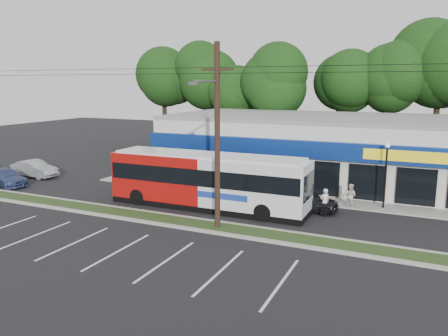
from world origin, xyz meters
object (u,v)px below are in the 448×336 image
pedestrian_a (325,202)px  car_dark (306,200)px  utility_pole (214,131)px  car_silver (35,169)px  pedestrian_b (350,196)px  metrobus (208,179)px  car_blue (5,177)px  lamp_post (386,168)px

pedestrian_a → car_dark: bearing=-61.3°
utility_pole → car_silver: bearing=163.7°
pedestrian_b → metrobus: bearing=40.5°
utility_pole → pedestrian_b: utility_pole is taller
car_blue → pedestrian_a: 24.57m
lamp_post → car_dark: 5.38m
metrobus → car_dark: metrobus is taller
utility_pole → pedestrian_a: (5.00, 5.07, -4.58)m
car_dark → lamp_post: bearing=-62.1°
metrobus → pedestrian_a: (7.19, 1.50, -1.03)m
car_dark → pedestrian_b: bearing=-53.0°
pedestrian_b → car_silver: bearing=19.7°
utility_pole → pedestrian_a: bearing=45.4°
pedestrian_a → car_blue: bearing=-36.6°
lamp_post → metrobus: lamp_post is taller
metrobus → pedestrian_b: 9.22m
lamp_post → pedestrian_b: bearing=-164.9°
car_silver → lamp_post: bearing=-83.7°
pedestrian_a → car_silver: bearing=-44.1°
utility_pole → car_blue: (-19.44, 2.57, -4.76)m
car_silver → pedestrian_b: (26.00, 1.55, 0.08)m
car_silver → metrobus: bearing=-95.1°
utility_pole → metrobus: utility_pole is taller
metrobus → car_silver: (-17.65, 2.21, -1.15)m
utility_pole → pedestrian_b: (6.17, 7.34, -4.62)m
metrobus → car_silver: metrobus is taller
car_dark → metrobus: bearing=107.4°
car_dark → car_blue: bearing=96.7°
lamp_post → car_dark: lamp_post is taller
car_silver → car_blue: size_ratio=0.97×
car_dark → pedestrian_a: pedestrian_a is taller
pedestrian_b → utility_pole: bearing=66.2°
lamp_post → utility_pole: bearing=-136.1°
lamp_post → car_silver: size_ratio=0.98×
pedestrian_b → car_blue: bearing=26.8°
car_blue → car_silver: bearing=20.7°
pedestrian_b → lamp_post: bearing=-148.7°
metrobus → pedestrian_b: bearing=23.8°
car_blue → utility_pole: bearing=-83.8°
lamp_post → car_dark: bearing=-151.6°
lamp_post → pedestrian_a: lamp_post is taller
utility_pole → car_silver: utility_pole is taller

